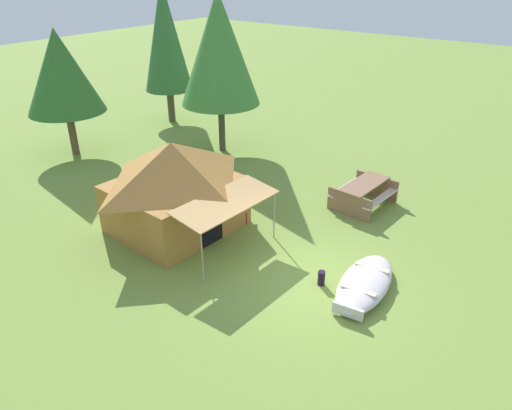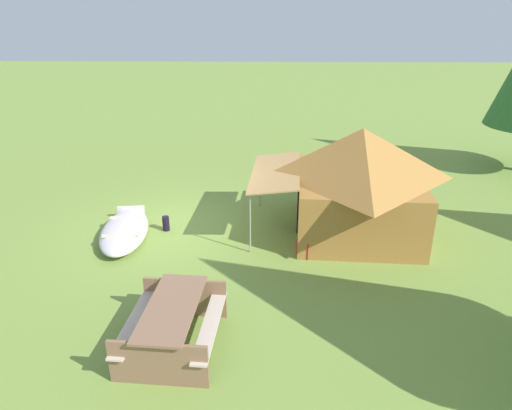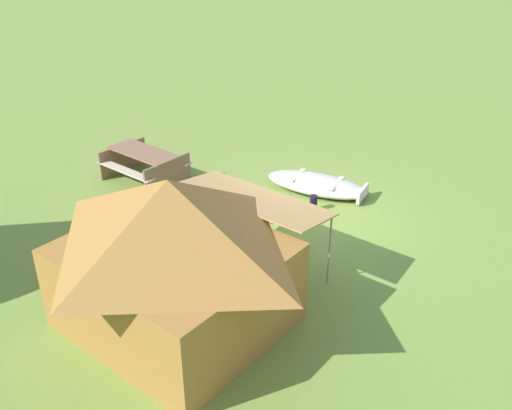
# 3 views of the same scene
# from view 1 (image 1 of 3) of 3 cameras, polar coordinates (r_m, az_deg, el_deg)

# --- Properties ---
(ground_plane) EXTENTS (80.00, 80.00, 0.00)m
(ground_plane) POSITION_cam_1_polar(r_m,az_deg,el_deg) (11.92, 5.93, -8.98)
(ground_plane) COLOR olive
(beached_rowboat) EXTENTS (2.69, 1.43, 0.36)m
(beached_rowboat) POSITION_cam_1_polar(r_m,az_deg,el_deg) (11.75, 12.88, -9.12)
(beached_rowboat) COLOR silver
(beached_rowboat) RESTS_ON ground_plane
(canvas_cabin_tent) EXTENTS (3.73, 4.37, 2.63)m
(canvas_cabin_tent) POSITION_cam_1_polar(r_m,az_deg,el_deg) (13.60, -9.74, 2.37)
(canvas_cabin_tent) COLOR #A67134
(canvas_cabin_tent) RESTS_ON ground_plane
(picnic_table) EXTENTS (2.02, 1.63, 0.79)m
(picnic_table) POSITION_cam_1_polar(r_m,az_deg,el_deg) (15.37, 12.77, 1.59)
(picnic_table) COLOR #876148
(picnic_table) RESTS_ON ground_plane
(cooler_box) EXTENTS (0.64, 0.65, 0.40)m
(cooler_box) POSITION_cam_1_polar(r_m,az_deg,el_deg) (14.19, -2.29, -1.39)
(cooler_box) COLOR #B52528
(cooler_box) RESTS_ON ground_plane
(fuel_can) EXTENTS (0.24, 0.24, 0.37)m
(fuel_can) POSITION_cam_1_polar(r_m,az_deg,el_deg) (11.73, 7.84, -8.67)
(fuel_can) COLOR black
(fuel_can) RESTS_ON ground_plane
(pine_tree_back_left) EXTENTS (2.91, 2.91, 4.83)m
(pine_tree_back_left) POSITION_cam_1_polar(r_m,az_deg,el_deg) (19.79, -22.34, 14.59)
(pine_tree_back_left) COLOR brown
(pine_tree_back_left) RESTS_ON ground_plane
(pine_tree_back_right) EXTENTS (3.06, 3.06, 6.10)m
(pine_tree_back_right) POSITION_cam_1_polar(r_m,az_deg,el_deg) (18.69, -4.45, 18.17)
(pine_tree_back_right) COLOR #423E30
(pine_tree_back_right) RESTS_ON ground_plane
(pine_tree_side) EXTENTS (2.18, 2.18, 6.31)m
(pine_tree_side) POSITION_cam_1_polar(r_m,az_deg,el_deg) (22.83, -10.83, 19.23)
(pine_tree_side) COLOR #484130
(pine_tree_side) RESTS_ON ground_plane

